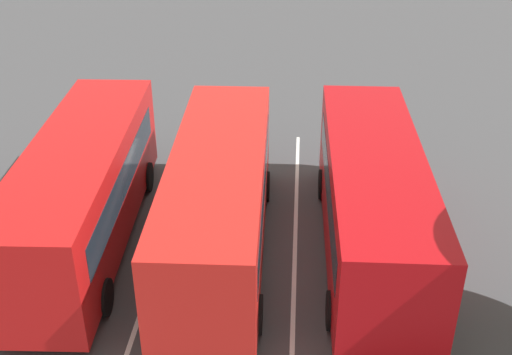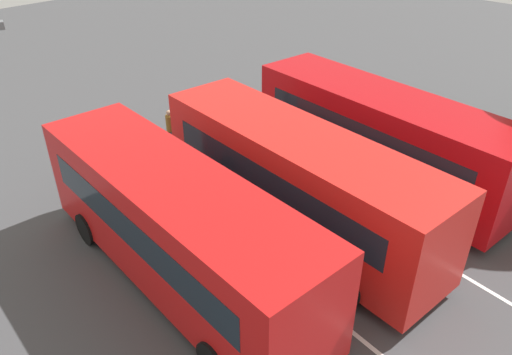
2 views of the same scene
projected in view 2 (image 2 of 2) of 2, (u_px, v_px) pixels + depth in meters
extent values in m
plane|color=#424244|center=(299.00, 225.00, 15.18)|extent=(72.28, 72.28, 0.00)
cube|color=#B70C11|center=(380.00, 134.00, 16.57)|extent=(9.71, 3.41, 2.87)
cube|color=#19232D|center=(286.00, 75.00, 19.24)|extent=(0.34, 2.15, 1.21)
cube|color=#19232D|center=(359.00, 135.00, 15.73)|extent=(7.96, 0.91, 0.92)
cube|color=#19232D|center=(403.00, 116.00, 17.04)|extent=(7.96, 0.91, 0.92)
cube|color=black|center=(286.00, 63.00, 19.00)|extent=(0.30, 1.95, 0.32)
cube|color=black|center=(284.00, 121.00, 20.30)|extent=(0.33, 2.24, 0.36)
cylinder|color=black|center=(292.00, 146.00, 18.59)|extent=(0.99, 0.38, 0.96)
cylinder|color=black|center=(333.00, 129.00, 19.86)|extent=(0.99, 0.38, 0.96)
cylinder|color=black|center=(433.00, 219.00, 14.62)|extent=(0.99, 0.38, 0.96)
cylinder|color=black|center=(473.00, 192.00, 15.89)|extent=(0.99, 0.38, 0.96)
cube|color=red|center=(297.00, 179.00, 14.14)|extent=(9.70, 3.34, 2.87)
cube|color=#19232D|center=(201.00, 104.00, 16.79)|extent=(0.32, 2.15, 1.21)
cube|color=#19232D|center=(266.00, 183.00, 13.30)|extent=(7.96, 0.84, 0.92)
cube|color=#19232D|center=(326.00, 155.00, 14.62)|extent=(7.96, 0.84, 0.92)
cube|color=black|center=(200.00, 91.00, 16.55)|extent=(0.29, 1.95, 0.32)
cube|color=black|center=(204.00, 155.00, 17.85)|extent=(0.31, 2.24, 0.36)
cylinder|color=black|center=(205.00, 187.00, 16.15)|extent=(0.98, 0.37, 0.96)
cylinder|color=black|center=(258.00, 164.00, 17.43)|extent=(0.98, 0.37, 0.96)
cylinder|color=black|center=(347.00, 287.00, 12.20)|extent=(0.98, 0.37, 0.96)
cylinder|color=black|center=(402.00, 248.00, 13.48)|extent=(0.98, 0.37, 0.96)
cube|color=red|center=(175.00, 224.00, 12.29)|extent=(9.67, 3.16, 2.87)
cube|color=#19232D|center=(87.00, 134.00, 14.89)|extent=(0.28, 2.15, 1.21)
cube|color=#19232D|center=(131.00, 233.00, 11.43)|extent=(7.97, 0.69, 0.92)
cube|color=#19232D|center=(213.00, 195.00, 12.78)|extent=(7.97, 0.69, 0.92)
cube|color=black|center=(83.00, 119.00, 14.65)|extent=(0.25, 1.95, 0.32)
cube|color=black|center=(97.00, 188.00, 15.95)|extent=(0.27, 2.25, 0.36)
cylinder|color=black|center=(87.00, 228.00, 14.25)|extent=(0.98, 0.35, 0.96)
cylinder|color=black|center=(156.00, 199.00, 15.56)|extent=(0.98, 0.35, 0.96)
cylinder|color=black|center=(292.00, 306.00, 11.68)|extent=(0.98, 0.35, 0.96)
cylinder|color=#232833|center=(173.00, 139.00, 19.26)|extent=(0.13, 0.13, 0.80)
cylinder|color=#232833|center=(170.00, 140.00, 19.18)|extent=(0.13, 0.13, 0.80)
cylinder|color=olive|center=(170.00, 123.00, 18.85)|extent=(0.36, 0.36, 0.63)
sphere|color=tan|center=(169.00, 113.00, 18.62)|extent=(0.22, 0.22, 0.22)
cube|color=silver|center=(336.00, 200.00, 16.35)|extent=(15.00, 1.91, 0.01)
cube|color=silver|center=(256.00, 254.00, 14.01)|extent=(15.00, 1.91, 0.01)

